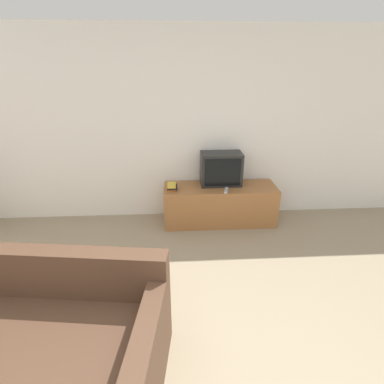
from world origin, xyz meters
The scene contains 6 objects.
wall_back centered at (0.00, 3.03, 1.30)m, with size 9.00×0.06×2.60m.
tv_stand centered at (0.54, 2.72, 0.27)m, with size 1.57×0.52×0.55m.
television centered at (0.55, 2.82, 0.77)m, with size 0.57×0.32×0.46m.
couch centered at (-1.15, 0.47, 0.30)m, with size 2.01×1.19×0.86m.
book_stack centered at (-0.14, 2.65, 0.59)m, with size 0.14×0.19×0.09m.
remote_on_stand centered at (0.59, 2.56, 0.56)m, with size 0.09×0.18×0.02m.
Camera 1 is at (-0.09, -1.11, 2.14)m, focal length 28.00 mm.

